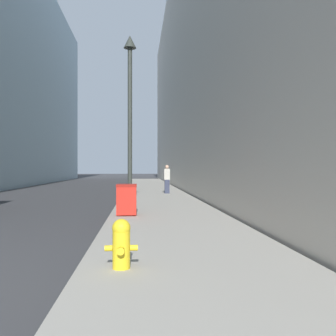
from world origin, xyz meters
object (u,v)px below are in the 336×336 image
fire_hydrant (121,242)px  lamppost (130,103)px  trash_bin (127,199)px  pedestrian_on_sidewalk (167,179)px

fire_hydrant → lamppost: (-0.08, 8.88, 3.70)m
trash_bin → lamppost: (0.05, 2.35, 3.58)m
fire_hydrant → trash_bin: (-0.13, 6.53, 0.12)m
fire_hydrant → lamppost: bearing=90.5°
pedestrian_on_sidewalk → trash_bin: bearing=-101.6°
trash_bin → pedestrian_on_sidewalk: pedestrian_on_sidewalk is taller
lamppost → pedestrian_on_sidewalk: size_ratio=3.90×
fire_hydrant → trash_bin: trash_bin is taller
fire_hydrant → pedestrian_on_sidewalk: bearing=83.3°
fire_hydrant → lamppost: size_ratio=0.11×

